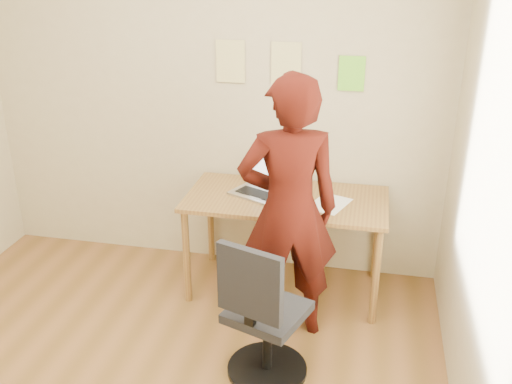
% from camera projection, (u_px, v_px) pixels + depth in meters
% --- Properties ---
extents(room, '(3.58, 3.58, 2.78)m').
position_uv_depth(room, '(103.00, 183.00, 2.62)').
color(room, brown).
rests_on(room, ground).
extents(desk, '(1.40, 0.70, 0.74)m').
position_uv_depth(desk, '(286.00, 209.00, 4.01)').
color(desk, olive).
rests_on(desk, ground).
extents(laptop, '(0.43, 0.41, 0.24)m').
position_uv_depth(laptop, '(260.00, 185.00, 4.04)').
color(laptop, '#ABACB3').
rests_on(laptop, desk).
extents(paper_sheet, '(0.31, 0.37, 0.00)m').
position_uv_depth(paper_sheet, '(329.00, 204.00, 3.88)').
color(paper_sheet, white).
rests_on(paper_sheet, desk).
extents(phone, '(0.07, 0.11, 0.01)m').
position_uv_depth(phone, '(304.00, 210.00, 3.78)').
color(phone, black).
rests_on(phone, desk).
extents(wall_note_left, '(0.21, 0.00, 0.30)m').
position_uv_depth(wall_note_left, '(230.00, 61.00, 4.05)').
color(wall_note_left, '#DACD82').
rests_on(wall_note_left, room).
extents(wall_note_mid, '(0.21, 0.00, 0.30)m').
position_uv_depth(wall_note_mid, '(286.00, 64.00, 3.98)').
color(wall_note_mid, '#DACD82').
rests_on(wall_note_mid, room).
extents(wall_note_right, '(0.18, 0.00, 0.24)m').
position_uv_depth(wall_note_right, '(352.00, 74.00, 3.91)').
color(wall_note_right, '#76DD31').
rests_on(wall_note_right, room).
extents(office_chair, '(0.52, 0.53, 0.92)m').
position_uv_depth(office_chair, '(262.00, 322.00, 3.23)').
color(office_chair, black).
rests_on(office_chair, ground).
extents(person, '(0.72, 0.58, 1.72)m').
position_uv_depth(person, '(289.00, 211.00, 3.49)').
color(person, '#370D07').
rests_on(person, ground).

